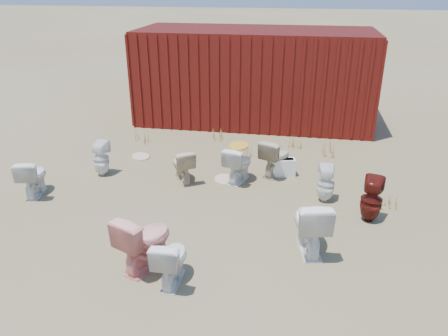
% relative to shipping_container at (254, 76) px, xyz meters
% --- Properties ---
extents(ground, '(100.00, 100.00, 0.00)m').
position_rel_shipping_container_xyz_m(ground, '(0.00, -5.20, -1.20)').
color(ground, brown).
rests_on(ground, ground).
extents(shipping_container, '(6.00, 2.40, 2.40)m').
position_rel_shipping_container_xyz_m(shipping_container, '(0.00, 0.00, 0.00)').
color(shipping_container, '#440E0B').
rests_on(shipping_container, ground).
extents(toilet_front_a, '(0.52, 0.75, 0.70)m').
position_rel_shipping_container_xyz_m(toilet_front_a, '(-3.37, -5.14, -0.85)').
color(toilet_front_a, white).
rests_on(toilet_front_a, ground).
extents(toilet_front_pink, '(0.75, 0.93, 0.83)m').
position_rel_shipping_container_xyz_m(toilet_front_pink, '(-0.67, -6.83, -0.78)').
color(toilet_front_pink, pink).
rests_on(toilet_front_pink, ground).
extents(toilet_front_c, '(0.38, 0.66, 0.67)m').
position_rel_shipping_container_xyz_m(toilet_front_c, '(-0.24, -7.08, -0.86)').
color(toilet_front_c, white).
rests_on(toilet_front_c, ground).
extents(toilet_front_maroon, '(0.42, 0.42, 0.75)m').
position_rel_shipping_container_xyz_m(toilet_front_maroon, '(2.46, -5.03, -0.82)').
color(toilet_front_maroon, '#50120D').
rests_on(toilet_front_maroon, ground).
extents(toilet_front_e, '(0.63, 0.91, 0.85)m').
position_rel_shipping_container_xyz_m(toilet_front_e, '(1.49, -6.04, -0.78)').
color(toilet_front_e, white).
rests_on(toilet_front_e, ground).
extents(toilet_back_a, '(0.35, 0.36, 0.71)m').
position_rel_shipping_container_xyz_m(toilet_back_a, '(-2.54, -4.13, -0.85)').
color(toilet_back_a, white).
rests_on(toilet_back_a, ground).
extents(toilet_back_beige_left, '(0.65, 0.74, 0.66)m').
position_rel_shipping_container_xyz_m(toilet_back_beige_left, '(-0.89, -4.11, -0.87)').
color(toilet_back_beige_left, '#C9B593').
rests_on(toilet_back_beige_left, ground).
extents(toilet_back_beige_right, '(0.70, 0.85, 0.75)m').
position_rel_shipping_container_xyz_m(toilet_back_beige_right, '(0.84, -3.50, -0.82)').
color(toilet_back_beige_right, '#C3B08E').
rests_on(toilet_back_beige_right, ground).
extents(toilet_back_yellowlid, '(0.60, 0.79, 0.71)m').
position_rel_shipping_container_xyz_m(toilet_back_yellowlid, '(0.16, -3.93, -0.84)').
color(toilet_back_yellowlid, white).
rests_on(toilet_back_yellowlid, ground).
extents(toilet_back_e, '(0.31, 0.32, 0.67)m').
position_rel_shipping_container_xyz_m(toilet_back_e, '(1.77, -4.47, -0.86)').
color(toilet_back_e, white).
rests_on(toilet_back_e, ground).
extents(yellow_lid, '(0.36, 0.45, 0.02)m').
position_rel_shipping_container_xyz_m(yellow_lid, '(0.16, -3.93, -0.47)').
color(yellow_lid, gold).
rests_on(yellow_lid, toilet_back_yellowlid).
extents(loose_tank, '(0.54, 0.33, 0.35)m').
position_rel_shipping_container_xyz_m(loose_tank, '(0.98, -3.53, -1.02)').
color(loose_tank, white).
rests_on(loose_tank, ground).
extents(loose_lid_near, '(0.51, 0.59, 0.02)m').
position_rel_shipping_container_xyz_m(loose_lid_near, '(-0.11, -3.94, -1.19)').
color(loose_lid_near, beige).
rests_on(loose_lid_near, ground).
extents(loose_lid_far, '(0.58, 0.59, 0.02)m').
position_rel_shipping_container_xyz_m(loose_lid_far, '(-2.12, -3.10, -1.19)').
color(loose_lid_far, beige).
rests_on(loose_lid_far, ground).
extents(weed_clump_a, '(0.36, 0.36, 0.29)m').
position_rel_shipping_container_xyz_m(weed_clump_a, '(-2.44, -2.18, -1.05)').
color(weed_clump_a, olive).
rests_on(weed_clump_a, ground).
extents(weed_clump_b, '(0.32, 0.32, 0.31)m').
position_rel_shipping_container_xyz_m(weed_clump_b, '(0.26, -2.82, -1.04)').
color(weed_clump_b, olive).
rests_on(weed_clump_b, ground).
extents(weed_clump_c, '(0.36, 0.36, 0.32)m').
position_rel_shipping_container_xyz_m(weed_clump_c, '(1.90, -2.30, -1.04)').
color(weed_clump_c, olive).
rests_on(weed_clump_c, ground).
extents(weed_clump_d, '(0.30, 0.30, 0.28)m').
position_rel_shipping_container_xyz_m(weed_clump_d, '(-0.67, -1.70, -1.06)').
color(weed_clump_d, olive).
rests_on(weed_clump_d, ground).
extents(weed_clump_e, '(0.34, 0.34, 0.27)m').
position_rel_shipping_container_xyz_m(weed_clump_e, '(1.24, -1.93, -1.07)').
color(weed_clump_e, olive).
rests_on(weed_clump_e, ground).
extents(weed_clump_f, '(0.28, 0.28, 0.23)m').
position_rel_shipping_container_xyz_m(weed_clump_f, '(2.84, -4.53, -1.08)').
color(weed_clump_f, olive).
rests_on(weed_clump_f, ground).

